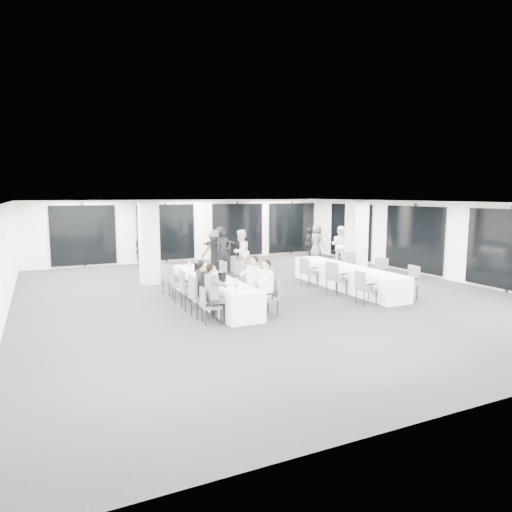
{
  "coord_description": "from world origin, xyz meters",
  "views": [
    {
      "loc": [
        -6.11,
        -12.27,
        3.05
      ],
      "look_at": [
        -0.39,
        -0.2,
        1.24
      ],
      "focal_mm": 32.0,
      "sensor_mm": 36.0,
      "label": 1
    }
  ],
  "objects_px": {
    "chair_main_left_fourth": "(178,282)",
    "standing_guest_a": "(223,249)",
    "chair_side_right_far": "(347,265)",
    "ice_bucket_far": "(198,267)",
    "standing_guest_d": "(309,242)",
    "standing_guest_e": "(317,239)",
    "chair_side_left_mid": "(335,276)",
    "banquet_table_side": "(346,277)",
    "cocktail_table": "(221,257)",
    "chair_side_left_far": "(307,269)",
    "chair_main_left_second": "(199,294)",
    "chair_main_right_near": "(269,294)",
    "banquet_table_main": "(213,290)",
    "chair_main_right_second": "(257,289)",
    "chair_main_left_mid": "(188,287)",
    "chair_main_right_mid": "(244,285)",
    "chair_side_left_near": "(364,285)",
    "standing_guest_c": "(215,249)",
    "chair_main_right_far": "(220,273)",
    "standing_guest_h": "(340,243)",
    "chair_main_left_far": "(169,277)",
    "chair_side_right_mid": "(378,272)",
    "standing_guest_f": "(221,243)",
    "chair_main_left_near": "(208,303)",
    "standing_guest_b": "(241,249)",
    "ice_bucket_near": "(222,277)",
    "standing_guest_g": "(143,243)",
    "chair_main_right_fourth": "(233,277)",
    "chair_side_right_near": "(410,280)"
  },
  "relations": [
    {
      "from": "chair_main_left_fourth",
      "to": "chair_side_left_mid",
      "type": "xyz_separation_m",
      "value": [
        4.57,
        -1.23,
        0.02
      ]
    },
    {
      "from": "chair_main_left_near",
      "to": "standing_guest_c",
      "type": "height_order",
      "value": "standing_guest_c"
    },
    {
      "from": "chair_main_right_far",
      "to": "chair_side_left_far",
      "type": "distance_m",
      "value": 2.98
    },
    {
      "from": "standing_guest_h",
      "to": "standing_guest_a",
      "type": "bearing_deg",
      "value": 66.15
    },
    {
      "from": "cocktail_table",
      "to": "chair_main_left_near",
      "type": "relative_size",
      "value": 1.4
    },
    {
      "from": "cocktail_table",
      "to": "chair_side_left_mid",
      "type": "relative_size",
      "value": 1.21
    },
    {
      "from": "chair_main_left_mid",
      "to": "chair_main_left_fourth",
      "type": "height_order",
      "value": "chair_main_left_mid"
    },
    {
      "from": "cocktail_table",
      "to": "chair_side_left_mid",
      "type": "xyz_separation_m",
      "value": [
        1.78,
        -5.05,
        -0.04
      ]
    },
    {
      "from": "banquet_table_main",
      "to": "chair_main_right_second",
      "type": "xyz_separation_m",
      "value": [
        0.83,
        -1.18,
        0.18
      ]
    },
    {
      "from": "standing_guest_d",
      "to": "standing_guest_e",
      "type": "bearing_deg",
      "value": 164.52
    },
    {
      "from": "standing_guest_d",
      "to": "ice_bucket_far",
      "type": "bearing_deg",
      "value": -19.11
    },
    {
      "from": "chair_side_left_far",
      "to": "standing_guest_d",
      "type": "distance_m",
      "value": 5.87
    },
    {
      "from": "standing_guest_e",
      "to": "ice_bucket_near",
      "type": "xyz_separation_m",
      "value": [
        -7.8,
        -7.48,
        -0.01
      ]
    },
    {
      "from": "chair_side_right_far",
      "to": "ice_bucket_far",
      "type": "distance_m",
      "value": 5.52
    },
    {
      "from": "chair_main_right_far",
      "to": "standing_guest_f",
      "type": "relative_size",
      "value": 0.47
    },
    {
      "from": "chair_main_right_near",
      "to": "standing_guest_e",
      "type": "height_order",
      "value": "standing_guest_e"
    },
    {
      "from": "chair_side_right_far",
      "to": "standing_guest_f",
      "type": "relative_size",
      "value": 0.53
    },
    {
      "from": "chair_main_right_mid",
      "to": "standing_guest_c",
      "type": "distance_m",
      "value": 5.14
    },
    {
      "from": "standing_guest_d",
      "to": "ice_bucket_far",
      "type": "height_order",
      "value": "standing_guest_d"
    },
    {
      "from": "chair_side_left_far",
      "to": "ice_bucket_far",
      "type": "bearing_deg",
      "value": -97.2
    },
    {
      "from": "chair_side_right_far",
      "to": "standing_guest_h",
      "type": "height_order",
      "value": "standing_guest_h"
    },
    {
      "from": "chair_main_left_near",
      "to": "standing_guest_g",
      "type": "distance_m",
      "value": 9.48
    },
    {
      "from": "chair_main_right_mid",
      "to": "chair_side_right_near",
      "type": "distance_m",
      "value": 4.86
    },
    {
      "from": "banquet_table_main",
      "to": "chair_main_right_near",
      "type": "relative_size",
      "value": 5.32
    },
    {
      "from": "chair_main_right_fourth",
      "to": "standing_guest_e",
      "type": "distance_m",
      "value": 9.29
    },
    {
      "from": "chair_main_left_fourth",
      "to": "standing_guest_a",
      "type": "relative_size",
      "value": 0.47
    },
    {
      "from": "chair_main_left_far",
      "to": "chair_side_right_mid",
      "type": "bearing_deg",
      "value": 56.78
    },
    {
      "from": "chair_main_left_fourth",
      "to": "standing_guest_a",
      "type": "xyz_separation_m",
      "value": [
        2.69,
        3.3,
        0.47
      ]
    },
    {
      "from": "banquet_table_side",
      "to": "chair_main_left_mid",
      "type": "bearing_deg",
      "value": -176.54
    },
    {
      "from": "chair_main_left_far",
      "to": "chair_side_left_near",
      "type": "height_order",
      "value": "chair_main_left_far"
    },
    {
      "from": "chair_main_left_mid",
      "to": "chair_side_right_mid",
      "type": "distance_m",
      "value": 6.26
    },
    {
      "from": "cocktail_table",
      "to": "chair_main_left_near",
      "type": "height_order",
      "value": "cocktail_table"
    },
    {
      "from": "chair_main_left_near",
      "to": "standing_guest_h",
      "type": "xyz_separation_m",
      "value": [
        8.31,
        6.3,
        0.45
      ]
    },
    {
      "from": "chair_main_right_mid",
      "to": "chair_side_left_near",
      "type": "relative_size",
      "value": 0.94
    },
    {
      "from": "standing_guest_c",
      "to": "standing_guest_h",
      "type": "xyz_separation_m",
      "value": [
        5.69,
        -0.33,
        0.0
      ]
    },
    {
      "from": "cocktail_table",
      "to": "standing_guest_h",
      "type": "relative_size",
      "value": 0.64
    },
    {
      "from": "chair_main_left_fourth",
      "to": "chair_main_right_fourth",
      "type": "xyz_separation_m",
      "value": [
        1.67,
        -0.12,
        0.04
      ]
    },
    {
      "from": "standing_guest_e",
      "to": "standing_guest_g",
      "type": "relative_size",
      "value": 0.9
    },
    {
      "from": "cocktail_table",
      "to": "chair_main_right_far",
      "type": "bearing_deg",
      "value": -111.67
    },
    {
      "from": "chair_side_left_near",
      "to": "chair_side_left_mid",
      "type": "relative_size",
      "value": 0.93
    },
    {
      "from": "standing_guest_b",
      "to": "standing_guest_c",
      "type": "bearing_deg",
      "value": -67.52
    },
    {
      "from": "banquet_table_side",
      "to": "standing_guest_e",
      "type": "relative_size",
      "value": 2.8
    },
    {
      "from": "cocktail_table",
      "to": "chair_main_left_mid",
      "type": "relative_size",
      "value": 1.18
    },
    {
      "from": "chair_side_left_near",
      "to": "standing_guest_h",
      "type": "height_order",
      "value": "standing_guest_h"
    },
    {
      "from": "banquet_table_side",
      "to": "cocktail_table",
      "type": "bearing_deg",
      "value": 120.18
    },
    {
      "from": "standing_guest_c",
      "to": "standing_guest_b",
      "type": "bearing_deg",
      "value": 158.07
    },
    {
      "from": "chair_main_left_fourth",
      "to": "chair_side_left_mid",
      "type": "bearing_deg",
      "value": 80.76
    },
    {
      "from": "banquet_table_main",
      "to": "standing_guest_b",
      "type": "bearing_deg",
      "value": 57.1
    },
    {
      "from": "banquet_table_side",
      "to": "chair_main_left_fourth",
      "type": "bearing_deg",
      "value": 172.75
    },
    {
      "from": "chair_main_left_second",
      "to": "chair_main_right_near",
      "type": "xyz_separation_m",
      "value": [
        1.67,
        -0.59,
        -0.06
      ]
    }
  ]
}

